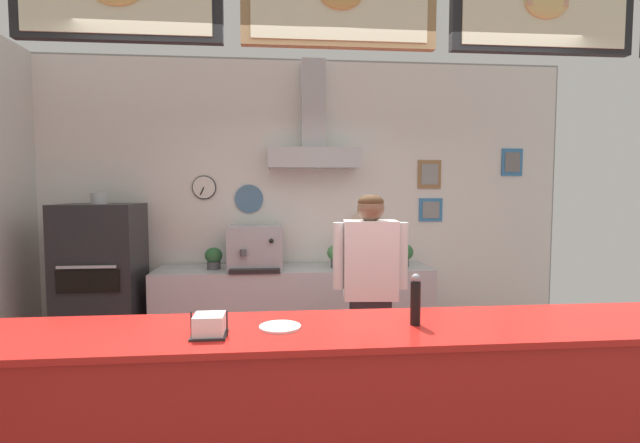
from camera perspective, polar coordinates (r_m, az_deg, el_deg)
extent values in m
cube|color=gray|center=(4.99, -1.76, 1.92)|extent=(5.53, 0.12, 3.06)
cube|color=white|center=(4.93, -1.71, 1.89)|extent=(5.49, 0.01, 3.02)
cylinder|color=black|center=(4.95, -14.02, 4.08)|extent=(0.24, 0.02, 0.24)
cylinder|color=white|center=(4.94, -14.04, 4.08)|extent=(0.23, 0.01, 0.23)
cube|color=black|center=(4.94, -14.27, 3.64)|extent=(0.05, 0.01, 0.08)
cylinder|color=teal|center=(4.90, -8.70, 2.77)|extent=(0.29, 0.02, 0.29)
cylinder|color=beige|center=(5.00, 5.16, -0.39)|extent=(0.27, 0.02, 0.27)
cube|color=teal|center=(5.18, 13.42, 1.40)|extent=(0.26, 0.02, 0.25)
cube|color=gray|center=(5.17, 13.46, 1.40)|extent=(0.18, 0.01, 0.18)
cube|color=teal|center=(5.54, 22.50, 6.73)|extent=(0.23, 0.02, 0.30)
cube|color=slate|center=(5.54, 22.55, 6.74)|extent=(0.17, 0.01, 0.21)
cube|color=#997047|center=(5.17, 13.28, 5.66)|extent=(0.25, 0.02, 0.31)
cube|color=gray|center=(5.16, 13.32, 5.66)|extent=(0.18, 0.01, 0.22)
cube|color=#B7BABF|center=(4.75, -0.81, 7.77)|extent=(0.92, 0.38, 0.20)
cube|color=#B7BABF|center=(4.89, -0.88, 14.08)|extent=(0.24, 0.24, 0.89)
cube|color=#9E754C|center=(2.53, 2.42, 25.51)|extent=(0.97, 0.05, 0.46)
cube|color=black|center=(2.86, 25.61, 22.56)|extent=(0.97, 0.05, 0.46)
cube|color=beige|center=(2.84, 25.92, 22.71)|extent=(0.87, 0.01, 0.41)
ellipsoid|color=#E5BC70|center=(2.83, 26.07, 22.99)|extent=(0.23, 0.04, 0.16)
cube|color=tan|center=(2.82, 26.16, 23.04)|extent=(0.22, 0.01, 0.04)
cube|color=red|center=(2.47, 2.95, -24.95)|extent=(3.99, 0.59, 1.03)
cube|color=red|center=(2.26, 3.00, -13.10)|extent=(4.07, 0.61, 0.03)
cube|color=#B7BABF|center=(4.75, -3.13, -11.21)|extent=(2.71, 0.61, 0.93)
cube|color=#929499|center=(4.84, -3.11, -14.61)|extent=(2.58, 0.56, 0.02)
cube|color=#232326|center=(4.83, -25.19, -7.40)|extent=(0.71, 0.61, 1.57)
cube|color=black|center=(4.52, -26.60, -6.60)|extent=(0.53, 0.02, 0.20)
cube|color=#B7BABF|center=(4.48, -26.74, -5.01)|extent=(0.49, 0.02, 0.02)
cylinder|color=#B7BABF|center=(4.74, -25.49, 2.56)|extent=(0.14, 0.14, 0.10)
cube|color=#232328|center=(3.57, 6.10, -16.54)|extent=(0.30, 0.22, 0.92)
cube|color=white|center=(3.38, 6.19, -4.67)|extent=(0.40, 0.25, 0.57)
cylinder|color=white|center=(3.41, 10.08, -4.15)|extent=(0.08, 0.08, 0.48)
cylinder|color=white|center=(3.36, 2.26, -4.22)|extent=(0.08, 0.08, 0.48)
sphere|color=brown|center=(3.35, 6.24, 1.64)|extent=(0.20, 0.20, 0.20)
ellipsoid|color=#4C331E|center=(3.34, 6.25, 2.40)|extent=(0.19, 0.19, 0.11)
cube|color=#A3A5AD|center=(4.60, -7.91, -3.11)|extent=(0.52, 0.43, 0.43)
cylinder|color=#4C4C51|center=(4.37, -9.41, -3.79)|extent=(0.06, 0.06, 0.06)
cube|color=black|center=(4.38, -8.02, -6.04)|extent=(0.47, 0.10, 0.04)
sphere|color=black|center=(4.35, -5.98, -2.37)|extent=(0.04, 0.04, 0.04)
cylinder|color=#4C4C51|center=(4.64, 1.96, -5.13)|extent=(0.10, 0.10, 0.09)
ellipsoid|color=#47894C|center=(4.62, 1.97, -3.84)|extent=(0.17, 0.17, 0.16)
cylinder|color=#4C4C51|center=(4.67, -12.90, -5.25)|extent=(0.13, 0.13, 0.08)
ellipsoid|color=#2D6638|center=(4.65, -12.92, -4.07)|extent=(0.17, 0.17, 0.15)
cylinder|color=#4C4C51|center=(4.79, 10.22, -4.96)|extent=(0.11, 0.11, 0.08)
ellipsoid|color=#2D6638|center=(4.77, 10.23, -3.70)|extent=(0.19, 0.19, 0.17)
cylinder|color=#4C4C51|center=(4.74, 5.92, -5.04)|extent=(0.14, 0.14, 0.07)
ellipsoid|color=#2D6638|center=(4.72, 5.93, -3.57)|extent=(0.25, 0.25, 0.22)
cylinder|color=white|center=(2.24, -4.93, -12.76)|extent=(0.20, 0.20, 0.01)
cube|color=#262628|center=(2.17, -13.42, -13.37)|extent=(0.16, 0.16, 0.01)
cylinder|color=#262628|center=(2.17, -15.51, -12.03)|extent=(0.01, 0.01, 0.11)
cylinder|color=#262628|center=(2.15, -11.35, -12.12)|extent=(0.01, 0.01, 0.11)
cube|color=white|center=(2.16, -13.44, -12.23)|extent=(0.13, 0.13, 0.09)
cylinder|color=black|center=(2.30, 11.63, -9.81)|extent=(0.05, 0.05, 0.21)
sphere|color=gray|center=(2.27, 11.67, -6.83)|extent=(0.04, 0.04, 0.04)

